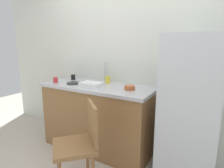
% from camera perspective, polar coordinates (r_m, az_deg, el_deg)
% --- Properties ---
extents(back_wall, '(4.80, 0.10, 2.61)m').
position_cam_1_polar(back_wall, '(2.64, 5.15, 8.94)').
color(back_wall, silver).
rests_on(back_wall, ground_plane).
extents(cabinet_base, '(1.49, 0.60, 0.87)m').
position_cam_1_polar(cabinet_base, '(2.68, -4.16, -10.23)').
color(cabinet_base, olive).
rests_on(cabinet_base, ground_plane).
extents(countertop, '(1.53, 0.64, 0.04)m').
position_cam_1_polar(countertop, '(2.54, -4.32, -0.74)').
color(countertop, '#B7B7BC').
rests_on(countertop, cabinet_base).
extents(faucet, '(0.02, 0.02, 0.28)m').
position_cam_1_polar(faucet, '(2.74, -2.15, 3.61)').
color(faucet, '#B7B7BC').
rests_on(faucet, countertop).
extents(refrigerator, '(0.57, 0.58, 1.54)m').
position_cam_1_polar(refrigerator, '(2.17, 22.44, -7.04)').
color(refrigerator, silver).
rests_on(refrigerator, ground_plane).
extents(chair, '(0.57, 0.57, 0.89)m').
position_cam_1_polar(chair, '(1.97, -9.47, -17.01)').
color(chair, olive).
rests_on(chair, ground_plane).
extents(dish_tray, '(0.28, 0.20, 0.05)m').
position_cam_1_polar(dish_tray, '(2.47, -6.18, -0.07)').
color(dish_tray, white).
rests_on(dish_tray, countertop).
extents(terracotta_bowl, '(0.13, 0.13, 0.05)m').
position_cam_1_polar(terracotta_bowl, '(2.27, 5.34, -1.11)').
color(terracotta_bowl, '#B25B33').
rests_on(terracotta_bowl, countertop).
extents(hotplate, '(0.17, 0.17, 0.02)m').
position_cam_1_polar(hotplate, '(2.66, -11.64, 0.30)').
color(hotplate, '#2D2D2D').
rests_on(hotplate, countertop).
extents(cup_yellow, '(0.07, 0.07, 0.09)m').
position_cam_1_polar(cup_yellow, '(2.64, -1.30, 1.27)').
color(cup_yellow, yellow).
rests_on(cup_yellow, countertop).
extents(cup_red, '(0.06, 0.06, 0.08)m').
position_cam_1_polar(cup_red, '(2.79, -16.61, 1.20)').
color(cup_red, red).
rests_on(cup_red, countertop).
extents(cup_black, '(0.07, 0.07, 0.08)m').
position_cam_1_polar(cup_black, '(2.96, -11.59, 2.05)').
color(cup_black, black).
rests_on(cup_black, countertop).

